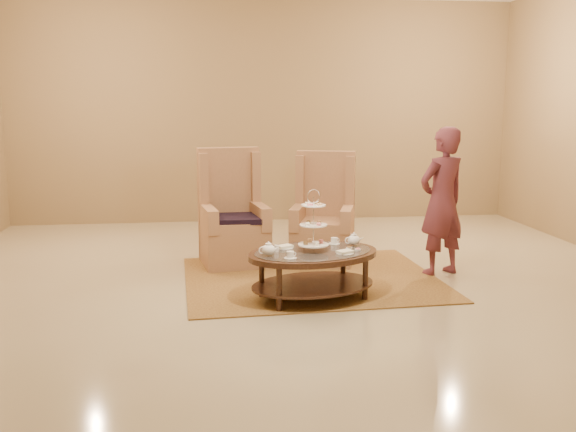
{
  "coord_description": "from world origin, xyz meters",
  "views": [
    {
      "loc": [
        -0.93,
        -6.28,
        1.93
      ],
      "look_at": [
        -0.11,
        0.2,
        0.75
      ],
      "focal_mm": 40.0,
      "sensor_mm": 36.0,
      "label": 1
    }
  ],
  "objects": [
    {
      "name": "armchair_left",
      "position": [
        -0.65,
        1.25,
        0.46
      ],
      "size": [
        0.85,
        0.87,
        1.37
      ],
      "rotation": [
        0.0,
        0.0,
        0.16
      ],
      "color": "#A6734E",
      "rests_on": "ground"
    },
    {
      "name": "ground",
      "position": [
        0.0,
        0.0,
        0.0
      ],
      "size": [
        8.0,
        8.0,
        0.0
      ],
      "primitive_type": "plane",
      "color": "tan",
      "rests_on": "ground"
    },
    {
      "name": "ceiling",
      "position": [
        0.0,
        0.0,
        0.0
      ],
      "size": [
        8.0,
        8.0,
        0.02
      ],
      "primitive_type": "cube",
      "color": "white",
      "rests_on": "ground"
    },
    {
      "name": "wall_back",
      "position": [
        0.0,
        4.0,
        1.75
      ],
      "size": [
        8.0,
        0.04,
        3.5
      ],
      "primitive_type": "cube",
      "color": "olive",
      "rests_on": "ground"
    },
    {
      "name": "tea_table",
      "position": [
        0.07,
        -0.3,
        0.4
      ],
      "size": [
        1.49,
        1.21,
        1.09
      ],
      "rotation": [
        0.0,
        0.0,
        0.26
      ],
      "color": "black",
      "rests_on": "ground"
    },
    {
      "name": "armchair_right",
      "position": [
        0.45,
        1.22,
        0.44
      ],
      "size": [
        0.89,
        0.91,
        1.32
      ],
      "rotation": [
        0.0,
        0.0,
        -0.29
      ],
      "color": "#A6734E",
      "rests_on": "ground"
    },
    {
      "name": "rug",
      "position": [
        0.17,
        0.41,
        0.01
      ],
      "size": [
        2.82,
        2.39,
        0.01
      ],
      "rotation": [
        0.0,
        0.0,
        0.05
      ],
      "color": "olive",
      "rests_on": "ground"
    },
    {
      "name": "person",
      "position": [
        1.64,
        0.44,
        0.82
      ],
      "size": [
        0.71,
        0.6,
        1.65
      ],
      "rotation": [
        0.0,
        0.0,
        3.54
      ],
      "color": "#5F2832",
      "rests_on": "ground"
    }
  ]
}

